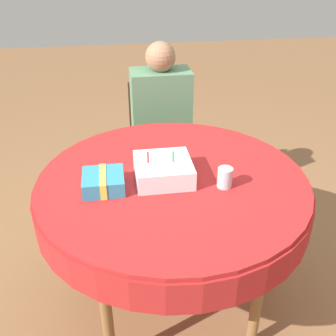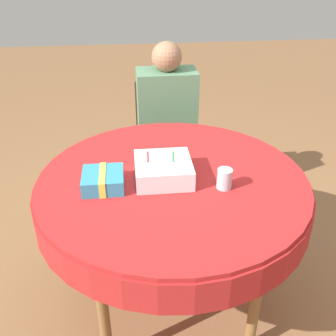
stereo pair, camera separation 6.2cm
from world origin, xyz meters
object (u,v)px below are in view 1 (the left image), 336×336
at_px(drinking_glass, 225,177).
at_px(gift_box, 103,182).
at_px(person, 161,117).
at_px(chair, 160,141).
at_px(birthday_cake, 163,170).

bearing_deg(drinking_glass, gift_box, 173.03).
bearing_deg(person, chair, 90.00).
bearing_deg(chair, gift_box, -110.44).
height_order(birthday_cake, drinking_glass, birthday_cake).
xyz_separation_m(chair, birthday_cake, (-0.11, -0.99, 0.35)).
xyz_separation_m(person, gift_box, (-0.37, -0.93, 0.12)).
distance_m(person, gift_box, 1.01).
relative_size(birthday_cake, drinking_glass, 2.76).
relative_size(chair, gift_box, 4.81).
relative_size(chair, birthday_cake, 3.51).
bearing_deg(birthday_cake, person, 82.88).
xyz_separation_m(chair, person, (0.00, -0.09, 0.23)).
relative_size(chair, drinking_glass, 9.70).
xyz_separation_m(person, drinking_glass, (0.14, -0.99, 0.13)).
height_order(person, gift_box, person).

